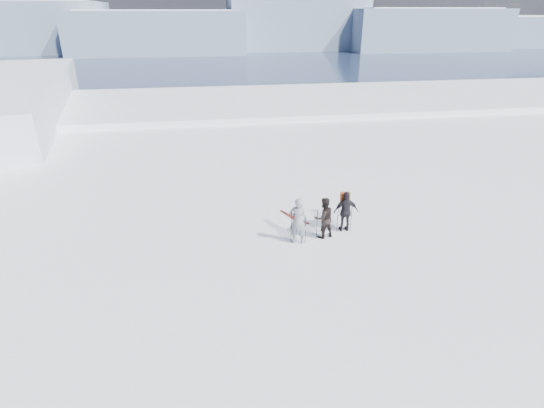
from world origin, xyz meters
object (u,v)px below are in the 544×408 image
Objects in this scene: skier_grey at (298,221)px; skier_pack at (346,212)px; skis_loose at (293,217)px; skier_dark at (324,218)px.

skier_grey is 1.10× the size of skier_pack.
skier_pack is (2.11, 0.66, -0.08)m from skier_grey.
skis_loose is (0.27, 2.13, -0.92)m from skier_grey.
skier_dark is at bearing 22.40° from skier_pack.
skier_pack is at bearing -142.80° from skier_grey.
skier_pack is (1.03, 0.38, 0.01)m from skier_dark.
skier_pack is at bearing -38.69° from skis_loose.
skier_grey is at bearing -97.18° from skis_loose.
skier_pack reaches higher than skis_loose.
skier_dark is 2.19m from skis_loose.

